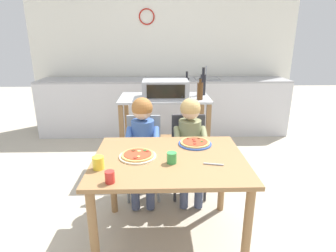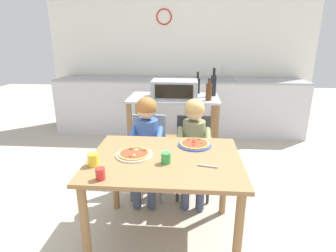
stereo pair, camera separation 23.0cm
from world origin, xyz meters
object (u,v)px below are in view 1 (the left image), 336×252
Objects in this scene: toaster_oven at (165,89)px; dining_chair_left at (144,150)px; child_in_olive_shirt at (190,137)px; kitchen_island_cart at (165,121)px; pizza_plate_blue_rimmed at (195,143)px; drinking_cup_green at (172,158)px; child_in_blue_striped_shirt at (143,137)px; bottle_tall_green_wine at (187,85)px; dining_chair_right at (189,149)px; bottle_squat_spirits at (203,84)px; drinking_cup_yellow at (98,163)px; serving_spoon at (213,164)px; dining_table at (169,170)px; bottle_clear_vinegar at (200,91)px; drinking_cup_red at (110,177)px; pizza_plate_cream at (138,155)px.

toaster_oven reaches higher than dining_chair_left.
kitchen_island_cart is at bearing 107.69° from child_in_olive_shirt.
drinking_cup_green is at bearing -121.14° from pizza_plate_blue_rimmed.
child_in_blue_striped_shirt is 3.70× the size of pizza_plate_blue_rimmed.
dining_chair_left is at bearing 134.67° from pizza_plate_blue_rimmed.
bottle_tall_green_wine reaches higher than dining_chair_right.
bottle_squat_spirits reaches higher than drinking_cup_yellow.
child_in_olive_shirt is (0.24, -0.74, 0.06)m from kitchen_island_cart.
pizza_plate_blue_rimmed is at bearing -92.05° from bottle_tall_green_wine.
kitchen_island_cart is at bearing -167.14° from bottle_squat_spirits.
toaster_oven reaches higher than serving_spoon.
kitchen_island_cart is at bearing 90.46° from dining_table.
bottle_tall_green_wine is 0.26× the size of child_in_blue_striped_shirt.
child_in_olive_shirt is at bearing 73.38° from drinking_cup_green.
dining_table is 14.16× the size of drinking_cup_green.
serving_spoon is (-0.15, -1.59, -0.30)m from bottle_squat_spirits.
pizza_plate_blue_rimmed is (0.00, -0.48, 0.26)m from dining_chair_right.
dining_table is (-0.39, -1.20, -0.38)m from bottle_clear_vinegar.
child_in_olive_shirt reaches higher than dining_table.
drinking_cup_green is (-0.21, -0.35, 0.03)m from pizza_plate_blue_rimmed.
bottle_squat_spirits is 1.15m from dining_chair_left.
pizza_plate_blue_rimmed is (0.22, 0.26, 0.12)m from dining_table.
bottle_tall_green_wine is 0.33× the size of dining_chair_right.
dining_table is (0.00, -1.33, -0.38)m from toaster_oven.
drinking_cup_red is at bearing -121.87° from child_in_olive_shirt.
dining_chair_right is 0.80× the size of child_in_blue_striped_shirt.
drinking_cup_yellow is at bearing -143.85° from pizza_plate_cream.
bottle_tall_green_wine is 0.33× the size of dining_chair_left.
drinking_cup_red is at bearing -161.78° from serving_spoon.
dining_table is at bearing -89.93° from toaster_oven.
drinking_cup_red is (-0.14, -0.37, 0.03)m from pizza_plate_cream.
drinking_cup_yellow is at bearing -107.98° from toaster_oven.
bottle_squat_spirits reaches higher than pizza_plate_blue_rimmed.
pizza_plate_cream is at bearing -152.47° from pizza_plate_blue_rimmed.
child_in_blue_striped_shirt is at bearing -117.21° from bottle_tall_green_wine.
bottle_clear_vinegar is at bearing -18.41° from toaster_oven.
drinking_cup_yellow is 1.15× the size of drinking_cup_red.
pizza_plate_blue_rimmed is at bearing -36.99° from child_in_blue_striped_shirt.
child_in_olive_shirt is 7.20× the size of serving_spoon.
drinking_cup_green is at bearing -88.96° from kitchen_island_cart.
dining_table is 0.17m from drinking_cup_green.
dining_table is at bearing -71.95° from dining_chair_left.
drinking_cup_red is at bearing -98.46° from child_in_blue_striped_shirt.
toaster_oven is 0.83m from dining_chair_left.
child_in_blue_striped_shirt is 0.91m from serving_spoon.
dining_chair_left is at bearing 82.46° from drinking_cup_red.
bottle_clear_vinegar is 1.64m from drinking_cup_yellow.
dining_chair_right is (0.46, 0.01, 0.00)m from dining_chair_left.
child_in_blue_striped_shirt is at bearing 111.32° from dining_table.
kitchen_island_cart is 1.31× the size of dining_chair_left.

